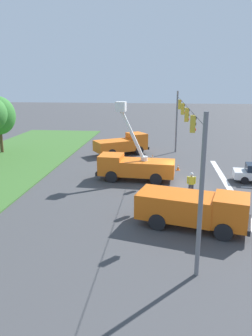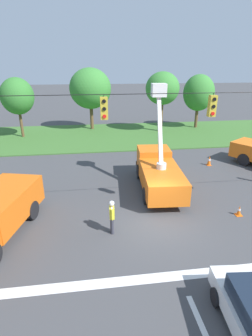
% 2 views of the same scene
% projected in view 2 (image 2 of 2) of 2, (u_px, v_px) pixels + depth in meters
% --- Properties ---
extents(ground_plane, '(200.00, 200.00, 0.00)m').
position_uv_depth(ground_plane, '(157.00, 222.00, 13.90)').
color(ground_plane, '#424244').
extents(grass_verge, '(56.00, 12.00, 0.10)m').
position_uv_depth(grass_verge, '(119.00, 135.00, 30.44)').
color(grass_verge, '#3D6B2D').
rests_on(grass_verge, ground).
extents(lane_markings, '(17.60, 15.25, 0.01)m').
position_uv_depth(lane_markings, '(194.00, 307.00, 9.03)').
color(lane_markings, silver).
rests_on(lane_markings, ground).
extents(signal_gantry, '(26.20, 0.33, 7.20)m').
position_uv_depth(signal_gantry, '(161.00, 138.00, 12.19)').
color(signal_gantry, slate).
rests_on(signal_gantry, ground).
extents(tree_west, '(3.50, 3.70, 6.50)m').
position_uv_depth(tree_west, '(17.00, 96.00, 28.04)').
color(tree_west, brown).
rests_on(tree_west, ground).
extents(tree_centre, '(4.98, 4.87, 7.40)m').
position_uv_depth(tree_centre, '(90.00, 89.00, 31.44)').
color(tree_centre, brown).
rests_on(tree_centre, ground).
extents(tree_east, '(3.89, 4.06, 6.99)m').
position_uv_depth(tree_east, '(162.00, 89.00, 30.33)').
color(tree_east, brown).
rests_on(tree_east, ground).
extents(tree_far_east, '(3.82, 3.79, 6.63)m').
position_uv_depth(tree_far_east, '(199.00, 93.00, 32.43)').
color(tree_far_east, brown).
rests_on(tree_far_east, ground).
extents(utility_truck_bucket_lift, '(2.80, 6.75, 6.67)m').
position_uv_depth(utility_truck_bucket_lift, '(158.00, 170.00, 17.20)').
color(utility_truck_bucket_lift, orange).
rests_on(utility_truck_bucket_lift, ground).
extents(road_worker, '(0.26, 0.65, 1.77)m').
position_uv_depth(road_worker, '(112.00, 215.00, 12.68)').
color(road_worker, '#383842').
rests_on(road_worker, ground).
extents(traffic_cone_mid_right, '(0.36, 0.36, 0.60)m').
position_uv_depth(traffic_cone_mid_right, '(239.00, 211.00, 14.42)').
color(traffic_cone_mid_right, orange).
rests_on(traffic_cone_mid_right, ground).
extents(traffic_cone_near_bucket, '(0.36, 0.36, 0.82)m').
position_uv_depth(traffic_cone_near_bucket, '(209.00, 161.00, 21.48)').
color(traffic_cone_near_bucket, orange).
rests_on(traffic_cone_near_bucket, ground).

